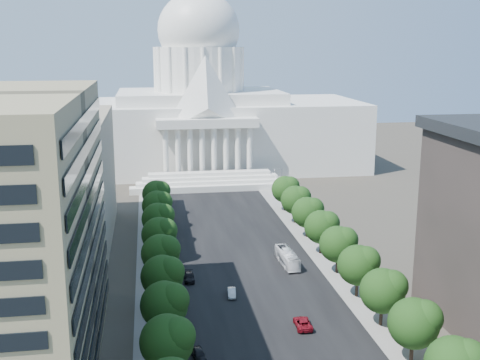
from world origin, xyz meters
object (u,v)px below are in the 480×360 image
car_dark_b (189,277)px  city_bus (287,258)px  car_silver (232,293)px  car_dark_a (199,354)px  car_red (303,323)px

car_dark_b → city_bus: bearing=15.6°
car_silver → city_bus: (14.04, 14.45, 0.90)m
car_dark_a → car_silver: (8.07, 22.02, -0.06)m
car_red → car_dark_a: bearing=25.1°
car_dark_a → city_bus: (22.11, 36.47, 0.84)m
car_red → car_dark_b: 28.86m
car_silver → car_dark_b: size_ratio=0.83×
car_dark_b → city_bus: 22.17m
car_red → city_bus: bearing=-95.9°
car_silver → city_bus: city_bus is taller
car_red → city_bus: (4.09, 28.85, 0.82)m
car_dark_b → car_red: bearing=-52.6°
car_silver → car_dark_b: (-7.36, 8.71, 0.05)m
city_bus → car_silver: bearing=-136.6°
city_bus → car_dark_b: bearing=-167.4°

